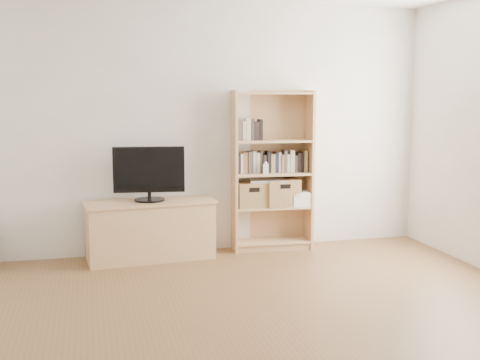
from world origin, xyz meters
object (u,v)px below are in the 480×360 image
object	(u,v)px
basket_right	(282,192)
bookshelf	(272,171)
tv_stand	(150,231)
basket_left	(251,194)
television	(149,173)
laptop	(267,181)
baby_monitor	(266,169)

from	to	relation	value
basket_right	bookshelf	bearing A→B (deg)	175.21
bookshelf	tv_stand	bearing A→B (deg)	-173.09
bookshelf	basket_left	distance (m)	0.34
television	basket_left	xyz separation A→B (m)	(1.09, 0.09, -0.27)
tv_stand	basket_left	xyz separation A→B (m)	(1.09, 0.09, 0.32)
television	tv_stand	bearing A→B (deg)	0.00
television	basket_right	world-z (taller)	television
bookshelf	laptop	world-z (taller)	bookshelf
television	basket_left	distance (m)	1.12
baby_monitor	basket_left	bearing A→B (deg)	151.56
bookshelf	baby_monitor	size ratio (longest dim) A/B	15.91
basket_left	baby_monitor	bearing A→B (deg)	-36.25
tv_stand	baby_monitor	world-z (taller)	baby_monitor
tv_stand	baby_monitor	distance (m)	1.35
tv_stand	basket_right	xyz separation A→B (m)	(1.42, 0.07, 0.33)
bookshelf	basket_right	bearing A→B (deg)	-2.60
bookshelf	television	size ratio (longest dim) A/B	2.40
bookshelf	laptop	distance (m)	0.12
television	basket_right	size ratio (longest dim) A/B	2.02
bookshelf	television	world-z (taller)	bookshelf
tv_stand	bookshelf	distance (m)	1.43
basket_right	laptop	distance (m)	0.21
television	laptop	distance (m)	1.26
baby_monitor	basket_left	world-z (taller)	baby_monitor
basket_left	laptop	xyz separation A→B (m)	(0.16, -0.01, 0.14)
television	baby_monitor	distance (m)	1.21
tv_stand	basket_right	distance (m)	1.46
basket_right	television	bearing A→B (deg)	-175.97
baby_monitor	basket_right	world-z (taller)	baby_monitor
baby_monitor	bookshelf	bearing A→B (deg)	50.72
bookshelf	laptop	xyz separation A→B (m)	(-0.06, -0.00, -0.10)
television	basket_left	bearing A→B (deg)	12.24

